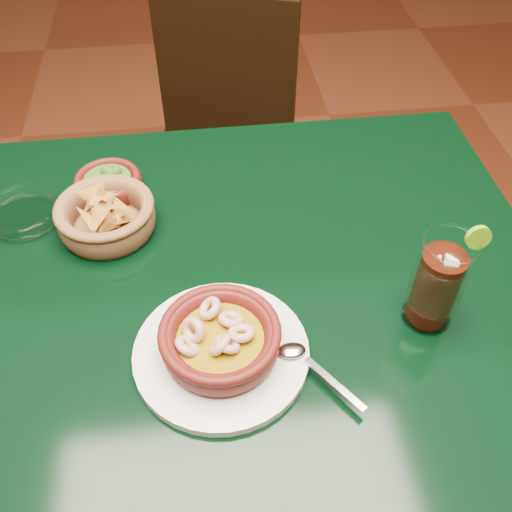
{
  "coord_description": "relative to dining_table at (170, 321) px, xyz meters",
  "views": [
    {
      "loc": [
        0.07,
        -0.58,
        1.41
      ],
      "look_at": [
        0.14,
        -0.02,
        0.81
      ],
      "focal_mm": 40.0,
      "sensor_mm": 36.0,
      "label": 1
    }
  ],
  "objects": [
    {
      "name": "ground",
      "position": [
        0.0,
        0.0,
        -0.65
      ],
      "size": [
        7.0,
        7.0,
        0.0
      ],
      "primitive_type": "plane",
      "color": "#471C0C",
      "rests_on": "ground"
    },
    {
      "name": "dining_table",
      "position": [
        0.0,
        0.0,
        0.0
      ],
      "size": [
        1.2,
        0.8,
        0.75
      ],
      "color": "black",
      "rests_on": "ground"
    },
    {
      "name": "dining_chair",
      "position": [
        0.13,
        0.7,
        -0.18
      ],
      "size": [
        0.5,
        0.5,
        0.85
      ],
      "color": "black",
      "rests_on": "ground"
    },
    {
      "name": "shrimp_plate",
      "position": [
        0.08,
        -0.14,
        0.13
      ],
      "size": [
        0.29,
        0.24,
        0.07
      ],
      "color": "silver",
      "rests_on": "dining_table"
    },
    {
      "name": "chip_basket",
      "position": [
        -0.09,
        0.13,
        0.13
      ],
      "size": [
        0.19,
        0.19,
        0.11
      ],
      "color": "brown",
      "rests_on": "dining_table"
    },
    {
      "name": "guacamole_ramekin",
      "position": [
        -0.09,
        0.22,
        0.12
      ],
      "size": [
        0.14,
        0.14,
        0.05
      ],
      "color": "#460E0C",
      "rests_on": "dining_table"
    },
    {
      "name": "cola_drink",
      "position": [
        0.37,
        -0.11,
        0.17
      ],
      "size": [
        0.15,
        0.15,
        0.17
      ],
      "color": "white",
      "rests_on": "dining_table"
    },
    {
      "name": "glass_ashtray",
      "position": [
        -0.23,
        0.17,
        0.11
      ],
      "size": [
        0.14,
        0.14,
        0.03
      ],
      "color": "white",
      "rests_on": "dining_table"
    }
  ]
}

